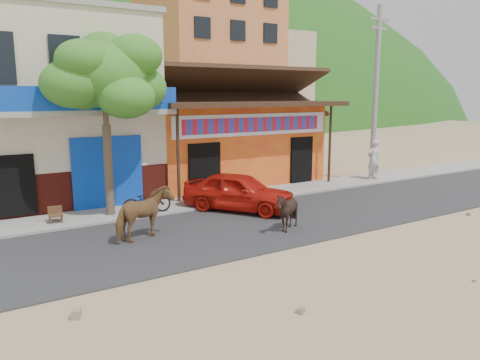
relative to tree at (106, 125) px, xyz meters
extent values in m
plane|color=#9E825B|center=(4.60, -5.80, -3.12)|extent=(120.00, 120.00, 0.00)
cube|color=#28282B|center=(4.60, -3.30, -3.10)|extent=(60.00, 5.00, 0.04)
cube|color=gray|center=(4.60, 0.20, -3.06)|extent=(60.00, 2.00, 0.12)
cube|color=orange|center=(6.60, 4.20, -1.32)|extent=(8.00, 6.00, 3.60)
cube|color=beige|center=(-0.90, 4.20, 0.38)|extent=(7.00, 6.00, 7.00)
cube|color=#CC723F|center=(13.60, 18.20, 2.88)|extent=(9.00, 9.00, 12.00)
cube|color=tan|center=(22.60, 24.20, 1.88)|extent=(8.00, 8.00, 10.00)
ellipsoid|color=#194C14|center=(4.60, 64.20, 8.88)|extent=(100.00, 40.00, 24.00)
cylinder|color=gray|center=(12.80, 0.20, 1.00)|extent=(0.24, 0.24, 8.00)
imported|color=brown|center=(0.07, -2.97, -2.35)|extent=(1.91, 1.37, 1.47)
imported|color=black|center=(4.00, -4.47, -2.48)|extent=(1.27, 1.17, 1.20)
imported|color=#BA160D|center=(4.14, -1.53, -2.40)|extent=(3.56, 4.17, 1.35)
imported|color=black|center=(1.10, -0.50, -2.56)|extent=(1.71, 0.76, 0.87)
imported|color=silver|center=(12.60, -0.06, -2.05)|extent=(0.72, 0.50, 1.89)
camera|label=1|loc=(-4.47, -15.24, 0.98)|focal=35.00mm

